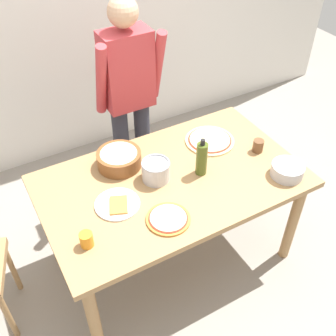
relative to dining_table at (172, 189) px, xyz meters
name	(u,v)px	position (x,y,z in m)	size (l,w,h in m)	color
ground	(171,254)	(0.00, 0.00, -0.67)	(8.00, 8.00, 0.00)	gray
wall_back	(71,7)	(0.00, 1.60, 0.63)	(5.60, 0.10, 2.60)	silver
dining_table	(172,189)	(0.00, 0.00, 0.00)	(1.60, 0.96, 0.76)	#A37A4C
person_cook	(129,94)	(0.08, 0.76, 0.27)	(0.49, 0.25, 1.62)	#2D2D38
pizza_raw_on_board	(210,140)	(0.41, 0.20, 0.10)	(0.33, 0.33, 0.02)	beige
pizza_cooked_on_tray	(168,219)	(-0.18, -0.28, 0.10)	(0.25, 0.25, 0.02)	#C67A33
plate_with_slice	(118,204)	(-0.38, -0.04, 0.10)	(0.26, 0.26, 0.02)	white
popcorn_bowl	(119,158)	(-0.23, 0.27, 0.15)	(0.28, 0.28, 0.11)	brown
mixing_bowl_steel	(287,170)	(0.63, -0.32, 0.13)	(0.20, 0.20, 0.08)	#B7B7BC
olive_oil_bottle	(202,159)	(0.18, -0.04, 0.20)	(0.07, 0.07, 0.26)	#47561E
steel_pot	(156,171)	(-0.08, 0.05, 0.16)	(0.17, 0.17, 0.13)	#B7B7BC
cup_orange	(86,240)	(-0.63, -0.22, 0.13)	(0.07, 0.07, 0.09)	orange
cup_small_brown	(258,146)	(0.63, -0.04, 0.13)	(0.07, 0.07, 0.09)	brown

